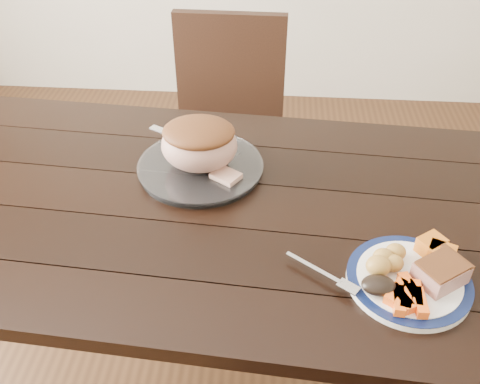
# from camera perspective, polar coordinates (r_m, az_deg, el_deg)

# --- Properties ---
(ground) EXTENTS (4.00, 4.00, 0.00)m
(ground) POSITION_cam_1_polar(r_m,az_deg,el_deg) (1.92, -2.46, -18.62)
(ground) COLOR #472B16
(ground) RESTS_ON ground
(dining_table) EXTENTS (1.66, 1.01, 0.75)m
(dining_table) POSITION_cam_1_polar(r_m,az_deg,el_deg) (1.42, -3.17, -3.90)
(dining_table) COLOR black
(dining_table) RESTS_ON ground
(chair_far) EXTENTS (0.43, 0.44, 0.93)m
(chair_far) POSITION_cam_1_polar(r_m,az_deg,el_deg) (2.09, -1.32, 6.99)
(chair_far) COLOR black
(chair_far) RESTS_ON ground
(dinner_plate) EXTENTS (0.26, 0.26, 0.02)m
(dinner_plate) POSITION_cam_1_polar(r_m,az_deg,el_deg) (1.20, 17.52, -9.03)
(dinner_plate) COLOR white
(dinner_plate) RESTS_ON dining_table
(plate_rim) EXTENTS (0.26, 0.26, 0.02)m
(plate_rim) POSITION_cam_1_polar(r_m,az_deg,el_deg) (1.20, 17.60, -8.75)
(plate_rim) COLOR #0C163D
(plate_rim) RESTS_ON dinner_plate
(serving_platter) EXTENTS (0.33, 0.33, 0.02)m
(serving_platter) POSITION_cam_1_polar(r_m,az_deg,el_deg) (1.46, -4.22, 2.55)
(serving_platter) COLOR white
(serving_platter) RESTS_ON dining_table
(pork_slice) EXTENTS (0.12, 0.12, 0.04)m
(pork_slice) POSITION_cam_1_polar(r_m,az_deg,el_deg) (1.19, 20.60, -8.10)
(pork_slice) COLOR #AB7468
(pork_slice) RESTS_ON dinner_plate
(roasted_potatoes) EXTENTS (0.09, 0.09, 0.05)m
(roasted_potatoes) POSITION_cam_1_polar(r_m,az_deg,el_deg) (1.18, 15.33, -7.04)
(roasted_potatoes) COLOR gold
(roasted_potatoes) RESTS_ON dinner_plate
(carrot_batons) EXTENTS (0.08, 0.11, 0.02)m
(carrot_batons) POSITION_cam_1_polar(r_m,az_deg,el_deg) (1.14, 17.35, -10.56)
(carrot_batons) COLOR #FF6015
(carrot_batons) RESTS_ON dinner_plate
(pumpkin_wedges) EXTENTS (0.09, 0.09, 0.04)m
(pumpkin_wedges) POSITION_cam_1_polar(r_m,az_deg,el_deg) (1.24, 20.19, -5.81)
(pumpkin_wedges) COLOR orange
(pumpkin_wedges) RESTS_ON dinner_plate
(dark_mushroom) EXTENTS (0.07, 0.05, 0.03)m
(dark_mushroom) POSITION_cam_1_polar(r_m,az_deg,el_deg) (1.14, 14.56, -9.60)
(dark_mushroom) COLOR black
(dark_mushroom) RESTS_ON dinner_plate
(fork) EXTENTS (0.16, 0.12, 0.00)m
(fork) POSITION_cam_1_polar(r_m,az_deg,el_deg) (1.16, 9.23, -8.78)
(fork) COLOR silver
(fork) RESTS_ON dinner_plate
(roast_joint) EXTENTS (0.20, 0.17, 0.13)m
(roast_joint) POSITION_cam_1_polar(r_m,az_deg,el_deg) (1.42, -4.36, 4.99)
(roast_joint) COLOR tan
(roast_joint) RESTS_ON serving_platter
(cut_slice) EXTENTS (0.09, 0.08, 0.02)m
(cut_slice) POSITION_cam_1_polar(r_m,az_deg,el_deg) (1.40, -1.51, 1.68)
(cut_slice) COLOR tan
(cut_slice) RESTS_ON serving_platter
(carving_knife) EXTENTS (0.29, 0.17, 0.01)m
(carving_knife) POSITION_cam_1_polar(r_m,az_deg,el_deg) (1.55, -3.14, 4.90)
(carving_knife) COLOR silver
(carving_knife) RESTS_ON dining_table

